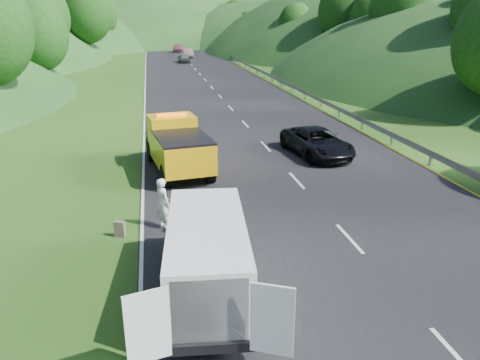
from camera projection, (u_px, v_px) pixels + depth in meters
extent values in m
plane|color=#38661E|center=(250.00, 222.00, 17.12)|extent=(320.00, 320.00, 0.00)
cube|color=black|center=(205.00, 80.00, 54.72)|extent=(14.00, 200.00, 0.02)
cube|color=gray|center=(245.00, 68.00, 67.59)|extent=(0.06, 140.00, 1.52)
cylinder|color=black|center=(151.00, 151.00, 24.08)|extent=(0.51, 1.08, 1.04)
cylinder|color=black|center=(189.00, 148.00, 24.69)|extent=(0.51, 1.08, 1.04)
cylinder|color=black|center=(166.00, 176.00, 20.38)|extent=(0.51, 1.08, 1.04)
cylinder|color=black|center=(209.00, 172.00, 20.99)|extent=(0.51, 1.08, 1.04)
cube|color=#E6A80C|center=(172.00, 135.00, 23.27)|extent=(2.45, 1.96, 1.97)
cube|color=#E6A80C|center=(183.00, 152.00, 21.28)|extent=(2.77, 3.82, 1.35)
cube|color=black|center=(182.00, 137.00, 21.03)|extent=(2.77, 3.82, 0.10)
cube|color=black|center=(168.00, 140.00, 24.57)|extent=(2.23, 1.53, 0.73)
cube|color=black|center=(166.00, 141.00, 25.20)|extent=(2.19, 0.52, 0.52)
cube|color=#E6A80C|center=(166.00, 126.00, 24.67)|extent=(2.17, 1.11, 1.13)
cube|color=orange|center=(171.00, 115.00, 22.93)|extent=(1.47, 0.47, 0.17)
cube|color=black|center=(169.00, 125.00, 23.80)|extent=(1.96, 0.37, 0.93)
cylinder|color=black|center=(178.00, 255.00, 13.93)|extent=(0.36, 0.79, 0.77)
cylinder|color=black|center=(235.00, 253.00, 14.08)|extent=(0.36, 0.79, 0.77)
cylinder|color=black|center=(173.00, 323.00, 10.86)|extent=(0.36, 0.79, 0.77)
cylinder|color=black|center=(246.00, 319.00, 11.01)|extent=(0.36, 0.79, 0.77)
cube|color=silver|center=(207.00, 255.00, 12.08)|extent=(2.44, 5.16, 1.78)
cube|color=silver|center=(206.00, 225.00, 14.68)|extent=(1.99, 1.05, 0.96)
cube|color=black|center=(205.00, 205.00, 14.25)|extent=(1.80, 0.50, 0.80)
cube|color=black|center=(210.00, 311.00, 9.78)|extent=(1.63, 0.25, 1.54)
cube|color=silver|center=(148.00, 327.00, 9.27)|extent=(0.90, 0.28, 1.63)
cube|color=silver|center=(272.00, 320.00, 9.48)|extent=(0.85, 0.45, 1.63)
cube|color=black|center=(211.00, 348.00, 9.97)|extent=(1.92, 0.33, 0.24)
imported|color=white|center=(164.00, 227.00, 16.65)|extent=(0.75, 0.82, 1.83)
imported|color=tan|center=(187.00, 235.00, 16.05)|extent=(0.61, 0.63, 1.02)
imported|color=black|center=(231.00, 302.00, 12.32)|extent=(1.09, 0.74, 1.56)
cube|color=brown|center=(120.00, 229.00, 15.87)|extent=(0.40, 0.29, 0.57)
cylinder|color=black|center=(242.00, 327.00, 11.32)|extent=(0.65, 0.65, 0.20)
imported|color=black|center=(316.00, 155.00, 25.24)|extent=(3.09, 5.46, 1.44)
imported|color=#4B4C50|center=(184.00, 63.00, 75.20)|extent=(1.73, 4.30, 1.46)
imported|color=brown|center=(188.00, 58.00, 84.15)|extent=(1.68, 4.80, 1.58)
imported|color=#8D4664|center=(179.00, 52.00, 96.77)|extent=(2.10, 5.17, 1.50)
imported|color=slate|center=(181.00, 46.00, 117.93)|extent=(1.73, 4.30, 1.46)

